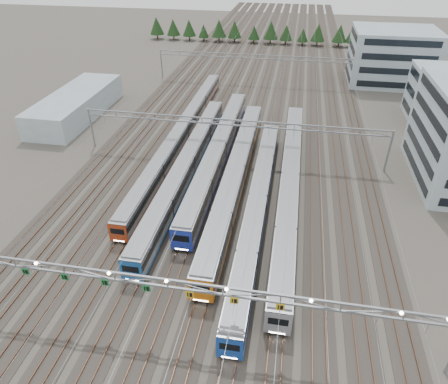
% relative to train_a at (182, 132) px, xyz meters
% --- Properties ---
extents(ground, '(400.00, 400.00, 0.00)m').
position_rel_train_a_xyz_m(ground, '(11.25, -45.55, -2.01)').
color(ground, '#47423A').
rests_on(ground, ground).
extents(track_bed, '(54.00, 260.00, 5.42)m').
position_rel_train_a_xyz_m(track_bed, '(11.25, 54.45, -0.52)').
color(track_bed, '#2D2823').
rests_on(track_bed, ground).
extents(train_a, '(2.71, 66.59, 3.53)m').
position_rel_train_a_xyz_m(train_a, '(0.00, 0.00, 0.00)').
color(train_a, black).
rests_on(train_a, ground).
extents(train_b, '(2.89, 53.16, 3.77)m').
position_rel_train_a_xyz_m(train_b, '(4.50, -13.36, 0.12)').
color(train_b, black).
rests_on(train_b, ground).
extents(train_c, '(3.06, 51.92, 3.99)m').
position_rel_train_a_xyz_m(train_c, '(9.00, -7.56, 0.23)').
color(train_c, black).
rests_on(train_c, ground).
extents(train_d, '(3.08, 52.98, 4.01)m').
position_rel_train_a_xyz_m(train_d, '(13.50, -15.15, 0.24)').
color(train_d, black).
rests_on(train_d, ground).
extents(train_e, '(2.78, 51.12, 3.62)m').
position_rel_train_a_xyz_m(train_e, '(18.00, -22.73, 0.05)').
color(train_e, black).
rests_on(train_e, ground).
extents(train_f, '(2.94, 57.16, 3.84)m').
position_rel_train_a_xyz_m(train_f, '(22.50, -15.94, 0.15)').
color(train_f, black).
rests_on(train_f, ground).
extents(gantry_near, '(56.36, 0.61, 8.08)m').
position_rel_train_a_xyz_m(gantry_near, '(11.20, -45.67, 5.07)').
color(gantry_near, gray).
rests_on(gantry_near, ground).
extents(gantry_mid, '(56.36, 0.36, 8.00)m').
position_rel_train_a_xyz_m(gantry_mid, '(11.25, -5.55, 4.37)').
color(gantry_mid, gray).
rests_on(gantry_mid, ground).
extents(gantry_far, '(56.36, 0.36, 8.00)m').
position_rel_train_a_xyz_m(gantry_far, '(11.25, 39.45, 4.37)').
color(gantry_far, gray).
rests_on(gantry_far, ground).
extents(depot_bldg_mid, '(14.00, 16.00, 11.56)m').
position_rel_train_a_xyz_m(depot_bldg_mid, '(54.94, 19.64, 3.76)').
color(depot_bldg_mid, '#8FA3AB').
rests_on(depot_bldg_mid, ground).
extents(depot_bldg_north, '(22.00, 18.00, 14.25)m').
position_rel_train_a_xyz_m(depot_bldg_north, '(47.54, 47.23, 5.11)').
color(depot_bldg_north, '#8FA3AB').
rests_on(depot_bldg_north, ground).
extents(west_shed, '(10.00, 30.00, 5.40)m').
position_rel_train_a_xyz_m(west_shed, '(-27.49, 8.47, 0.69)').
color(west_shed, '#8FA3AB').
rests_on(west_shed, ground).
extents(treeline, '(93.80, 5.60, 7.02)m').
position_rel_train_a_xyz_m(treeline, '(10.35, 86.04, 2.22)').
color(treeline, '#332114').
rests_on(treeline, ground).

